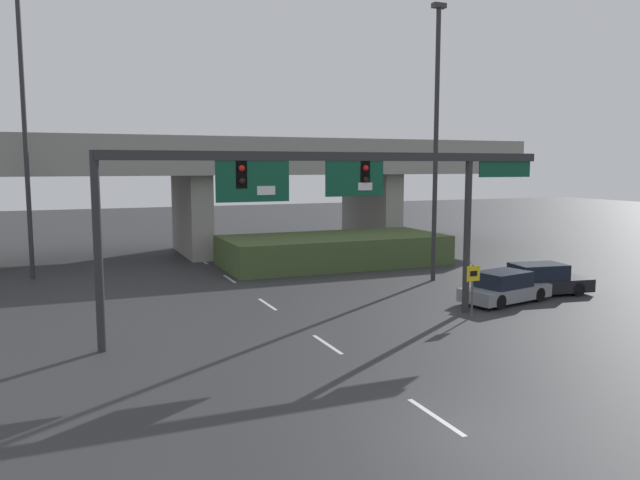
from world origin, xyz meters
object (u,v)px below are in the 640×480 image
at_px(highway_light_pole_far, 436,138).
at_px(signal_gantry, 330,185).
at_px(parked_sedan_mid_right, 540,280).
at_px(speed_limit_sign, 473,283).
at_px(highway_light_pole_near, 23,106).
at_px(parked_sedan_near_right, 504,288).

bearing_deg(highway_light_pole_far, signal_gantry, -143.01).
distance_m(highway_light_pole_far, parked_sedan_mid_right, 8.75).
height_order(speed_limit_sign, highway_light_pole_far, highway_light_pole_far).
bearing_deg(highway_light_pole_near, speed_limit_sign, -44.71).
bearing_deg(highway_light_pole_far, speed_limit_sign, -111.92).
xyz_separation_m(signal_gantry, highway_light_pole_far, (8.76, 6.60, 2.09)).
xyz_separation_m(signal_gantry, highway_light_pole_near, (-10.62, 15.38, 3.76)).
distance_m(signal_gantry, parked_sedan_near_right, 9.94).
height_order(highway_light_pole_far, parked_sedan_near_right, highway_light_pole_far).
height_order(signal_gantry, speed_limit_sign, signal_gantry).
relative_size(highway_light_pole_near, highway_light_pole_far, 1.24).
distance_m(highway_light_pole_far, parked_sedan_near_right, 8.82).
bearing_deg(highway_light_pole_near, parked_sedan_near_right, -36.78).
relative_size(highway_light_pole_far, parked_sedan_near_right, 3.10).
bearing_deg(speed_limit_sign, signal_gantry, 171.66).
relative_size(parked_sedan_near_right, parked_sedan_mid_right, 0.96).
xyz_separation_m(speed_limit_sign, parked_sedan_near_right, (2.98, 1.75, -0.75)).
distance_m(highway_light_pole_near, highway_light_pole_far, 21.35).
relative_size(signal_gantry, parked_sedan_near_right, 3.84).
xyz_separation_m(signal_gantry, parked_sedan_mid_right, (11.41, 1.64, -4.61)).
xyz_separation_m(signal_gantry, parked_sedan_near_right, (8.74, 0.90, -4.64)).
bearing_deg(parked_sedan_near_right, parked_sedan_mid_right, 3.36).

